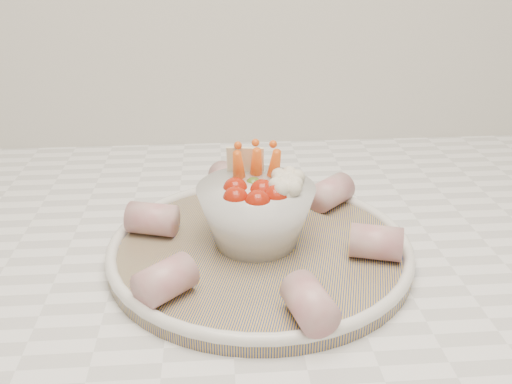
{
  "coord_description": "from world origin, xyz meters",
  "views": [
    {
      "loc": [
        -0.18,
        0.89,
        1.23
      ],
      "look_at": [
        -0.14,
        1.4,
        0.99
      ],
      "focal_mm": 40.0,
      "sensor_mm": 36.0,
      "label": 1
    }
  ],
  "objects": [
    {
      "name": "cured_meat_rolls",
      "position": [
        -0.14,
        1.4,
        0.95
      ],
      "size": [
        0.28,
        0.31,
        0.03
      ],
      "color": "#AB4E57",
      "rests_on": "serving_platter"
    },
    {
      "name": "serving_platter",
      "position": [
        -0.14,
        1.4,
        0.93
      ],
      "size": [
        0.38,
        0.38,
        0.02
      ],
      "color": "navy",
      "rests_on": "kitchen_counter"
    },
    {
      "name": "veggie_bowl",
      "position": [
        -0.14,
        1.4,
        0.97
      ],
      "size": [
        0.12,
        0.12,
        0.1
      ],
      "color": "silver",
      "rests_on": "serving_platter"
    }
  ]
}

